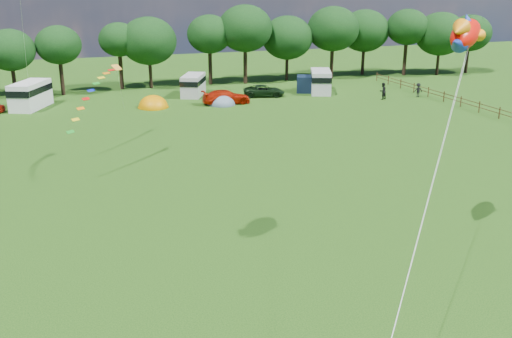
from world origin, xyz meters
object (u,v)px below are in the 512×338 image
object	(u,v)px
tent_orange	(153,107)
car_c	(226,97)
walker_a	(383,91)
campervan_d	(321,81)
tent_greyblue	(222,104)
car_d	(264,91)
campervan_b	(30,94)
campervan_c	(193,84)
fish_kite	(464,35)
walker_b	(418,90)

from	to	relation	value
tent_orange	car_c	bearing A→B (deg)	-5.37
tent_orange	walker_a	bearing A→B (deg)	-8.81
campervan_d	tent_greyblue	distance (m)	13.95
campervan_d	walker_a	distance (m)	8.07
walker_a	car_d	bearing A→B (deg)	-46.09
car_d	campervan_d	xyz separation A→B (m)	(7.48, 0.29, 0.78)
campervan_b	tent_greyblue	world-z (taller)	campervan_b
campervan_c	walker_a	xyz separation A→B (m)	(20.32, -9.34, -0.37)
campervan_d	fish_kite	world-z (taller)	fish_kite
car_c	car_d	world-z (taller)	car_c
tent_orange	tent_greyblue	distance (m)	7.51
campervan_d	tent_greyblue	bearing A→B (deg)	124.92
car_c	campervan_d	size ratio (longest dim) A/B	0.86
car_c	tent_greyblue	world-z (taller)	car_c
walker_a	campervan_b	bearing A→B (deg)	-31.92
car_d	fish_kite	xyz separation A→B (m)	(-4.90, -41.36, 10.08)
tent_orange	fish_kite	xyz separation A→B (m)	(8.60, -39.37, 10.74)
campervan_b	campervan_c	world-z (taller)	campervan_b
car_c	car_d	bearing A→B (deg)	-62.55
car_c	car_d	distance (m)	6.09
fish_kite	car_d	bearing A→B (deg)	44.56
tent_greyblue	campervan_d	bearing A→B (deg)	13.15
car_c	walker_b	bearing A→B (deg)	-97.78
car_d	walker_a	world-z (taller)	walker_a
car_c	campervan_d	xyz separation A→B (m)	(12.91, 3.03, 0.68)
campervan_b	tent_orange	bearing A→B (deg)	-83.49
car_d	campervan_b	bearing A→B (deg)	99.85
car_d	walker_b	bearing A→B (deg)	-95.64
walker_a	tent_orange	bearing A→B (deg)	-29.21
car_d	fish_kite	distance (m)	42.85
campervan_c	tent_greyblue	bearing A→B (deg)	-139.75
campervan_d	tent_greyblue	world-z (taller)	campervan_d
walker_b	campervan_c	bearing A→B (deg)	-13.88
tent_orange	fish_kite	distance (m)	41.71
tent_orange	walker_b	distance (m)	30.99
campervan_c	campervan_d	distance (m)	15.61
campervan_d	car_d	bearing A→B (deg)	114.01
car_d	tent_greyblue	size ratio (longest dim) A/B	1.40
campervan_b	walker_a	bearing A→B (deg)	-78.05
car_d	tent_greyblue	xyz separation A→B (m)	(-6.03, -2.86, -0.66)
campervan_d	tent_orange	size ratio (longest dim) A/B	1.64
car_c	fish_kite	size ratio (longest dim) A/B	1.56
tent_orange	walker_b	world-z (taller)	walker_b
car_d	tent_orange	distance (m)	13.65
campervan_b	campervan_c	xyz separation A→B (m)	(18.20, 1.49, -0.19)
campervan_c	tent_orange	world-z (taller)	campervan_c
campervan_d	car_c	bearing A→B (deg)	124.99
tent_greyblue	fish_kite	world-z (taller)	fish_kite
campervan_b	fish_kite	world-z (taller)	fish_kite
tent_greyblue	fish_kite	distance (m)	39.98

